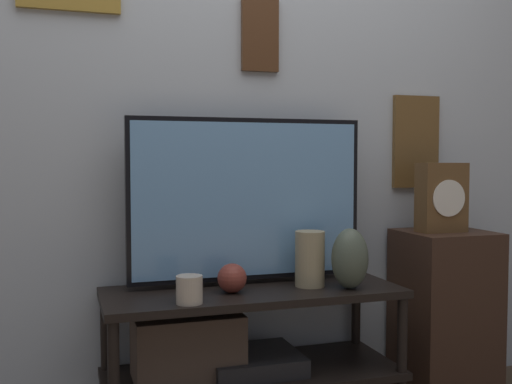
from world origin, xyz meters
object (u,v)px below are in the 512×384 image
at_px(vase_tall_ceramic, 310,259).
at_px(vase_round_glass, 232,278).
at_px(candle_jar, 189,290).
at_px(mantel_clock, 442,197).
at_px(television, 247,199).
at_px(vase_urn_stoneware, 350,259).

bearing_deg(vase_tall_ceramic, vase_round_glass, -176.84).
xyz_separation_m(vase_round_glass, vase_tall_ceramic, (0.33, 0.02, 0.05)).
relative_size(candle_jar, mantel_clock, 0.33).
bearing_deg(television, vase_round_glass, -127.09).
xyz_separation_m(vase_round_glass, candle_jar, (-0.19, -0.12, -0.01)).
height_order(vase_tall_ceramic, vase_urn_stoneware, vase_urn_stoneware).
bearing_deg(vase_round_glass, vase_urn_stoneware, -9.05).
relative_size(television, vase_tall_ceramic, 4.39).
bearing_deg(television, mantel_clock, -4.14).
relative_size(vase_round_glass, vase_tall_ceramic, 0.51).
relative_size(television, vase_urn_stoneware, 4.08).
bearing_deg(vase_urn_stoneware, mantel_clock, 15.86).
bearing_deg(television, vase_urn_stoneware, -30.78).
bearing_deg(television, candle_jar, -139.10).
height_order(television, vase_urn_stoneware, television).
height_order(television, mantel_clock, television).
xyz_separation_m(vase_round_glass, vase_urn_stoneware, (0.46, -0.07, 0.06)).
bearing_deg(vase_round_glass, candle_jar, -148.45).
xyz_separation_m(candle_jar, mantel_clock, (1.16, 0.19, 0.29)).
relative_size(vase_round_glass, mantel_clock, 0.37).
bearing_deg(mantel_clock, vase_round_glass, -175.64).
bearing_deg(vase_tall_ceramic, candle_jar, -165.46).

